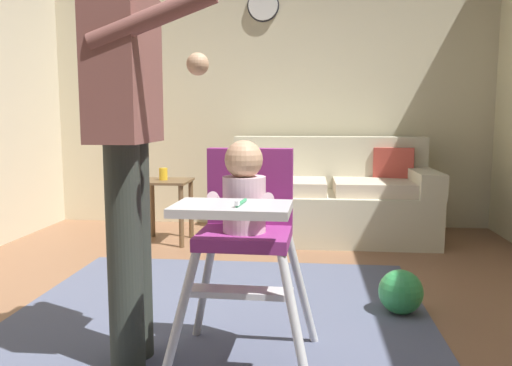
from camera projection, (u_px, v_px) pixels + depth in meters
name	position (u px, v px, depth m)	size (l,w,h in m)	color
ground	(217.00, 361.00, 2.28)	(5.75, 7.13, 0.10)	brown
wall_far	(268.00, 85.00, 4.87)	(4.95, 0.06, 2.69)	beige
area_rug	(208.00, 342.00, 2.34)	(2.17, 2.70, 0.01)	#50576F
couch	(330.00, 199.00, 4.42)	(1.73, 0.86, 0.86)	beige
high_chair	(245.00, 214.00, 2.04)	(0.62, 0.74, 0.94)	silver
adult_standing	(128.00, 133.00, 2.04)	(0.51, 0.49, 1.70)	#2F342D
toy_ball	(401.00, 292.00, 2.69)	(0.23, 0.23, 0.23)	green
side_table	(166.00, 197.00, 4.23)	(0.40, 0.40, 0.52)	brown
sippy_cup	(163.00, 174.00, 4.20)	(0.07, 0.07, 0.10)	gold
wall_clock	(263.00, 5.00, 4.74)	(0.30, 0.04, 0.30)	white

